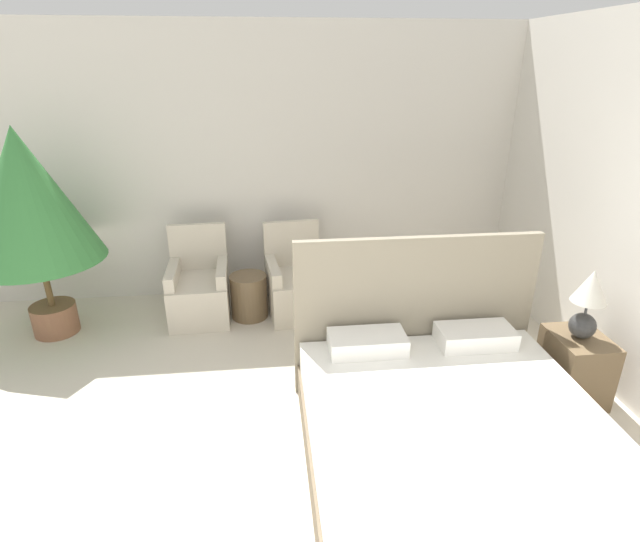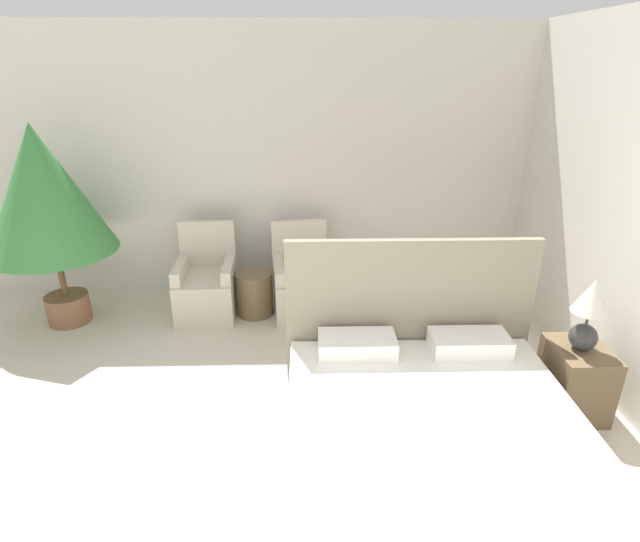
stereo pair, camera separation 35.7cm
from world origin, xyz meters
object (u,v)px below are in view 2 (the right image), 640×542
(potted_palm, at_px, (44,194))
(armchair_near_window_left, at_px, (207,288))
(bed, at_px, (432,438))
(table_lamp, at_px, (590,310))
(armchair_near_window_right, at_px, (302,287))
(nightstand, at_px, (575,380))
(side_table, at_px, (255,294))

(potted_palm, bearing_deg, armchair_near_window_left, 7.07)
(bed, height_order, table_lamp, bed)
(armchair_near_window_right, xyz_separation_m, table_lamp, (2.07, -1.72, 0.59))
(bed, xyz_separation_m, nightstand, (1.24, 0.61, -0.00))
(table_lamp, bearing_deg, side_table, 147.10)
(armchair_near_window_left, bearing_deg, potted_palm, -175.22)
(armchair_near_window_right, relative_size, potted_palm, 0.47)
(bed, relative_size, armchair_near_window_right, 2.19)
(side_table, bearing_deg, armchair_near_window_left, 174.12)
(potted_palm, relative_size, table_lamp, 3.62)
(side_table, bearing_deg, bed, -59.31)
(bed, relative_size, side_table, 4.38)
(bed, bearing_deg, table_lamp, 26.64)
(armchair_near_window_right, relative_size, nightstand, 1.71)
(armchair_near_window_left, relative_size, armchair_near_window_right, 1.00)
(bed, height_order, potted_palm, potted_palm)
(armchair_near_window_right, bearing_deg, nightstand, -45.84)
(potted_palm, xyz_separation_m, table_lamp, (4.49, -1.55, -0.49))
(table_lamp, bearing_deg, potted_palm, 161.01)
(table_lamp, relative_size, side_table, 1.19)
(armchair_near_window_left, distance_m, nightstand, 3.55)
(table_lamp, xyz_separation_m, side_table, (-2.58, 1.67, -0.64))
(table_lamp, distance_m, side_table, 3.14)
(potted_palm, bearing_deg, armchair_near_window_right, 4.12)
(armchair_near_window_right, bearing_deg, armchair_near_window_left, 173.65)
(armchair_near_window_left, xyz_separation_m, side_table, (0.51, -0.05, -0.05))
(armchair_near_window_right, height_order, nightstand, armchair_near_window_right)
(potted_palm, xyz_separation_m, side_table, (1.91, 0.12, -1.12))
(bed, relative_size, nightstand, 3.74)
(armchair_near_window_right, xyz_separation_m, potted_palm, (-2.42, -0.17, 1.07))
(armchair_near_window_right, relative_size, side_table, 2.00)
(armchair_near_window_left, height_order, side_table, armchair_near_window_left)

